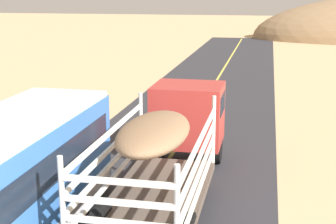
# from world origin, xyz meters

# --- Properties ---
(livestock_truck) EXTENTS (2.53, 9.70, 3.02)m
(livestock_truck) POSITION_xyz_m (0.72, 8.79, 1.79)
(livestock_truck) COLOR #B2332D
(livestock_truck) RESTS_ON road_surface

